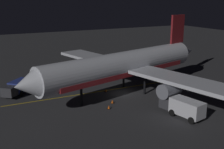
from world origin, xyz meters
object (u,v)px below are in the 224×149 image
Objects in this scene: ground_crew_worker at (38,94)px; traffic_cone_under_wing at (109,107)px; airliner at (126,65)px; baggage_truck at (18,88)px; catering_truck at (183,107)px; traffic_cone_near_right at (112,102)px; traffic_cone_far at (64,85)px; traffic_cone_near_left at (106,90)px.

ground_crew_worker is 3.16× the size of traffic_cone_under_wing.
airliner is 21.19× the size of ground_crew_worker.
baggage_truck is (7.37, 15.87, -3.53)m from airliner.
catering_truck is 3.71× the size of ground_crew_worker.
ground_crew_worker reaches higher than traffic_cone_near_right.
airliner is 5.71× the size of catering_truck.
ground_crew_worker reaches higher than traffic_cone_far.
traffic_cone_under_wing is (-8.28, -8.01, -0.64)m from ground_crew_worker.
traffic_cone_near_left and traffic_cone_near_right have the same top height.
baggage_truck is 14.32m from traffic_cone_near_left.
airliner is at bearing -127.20° from traffic_cone_near_left.
airliner is 12.17m from traffic_cone_far.
catering_truck is at bearing -144.07° from traffic_cone_near_right.
traffic_cone_near_left is at bearing -112.10° from baggage_truck.
catering_truck is at bearing -131.83° from traffic_cone_under_wing.
traffic_cone_under_wing is at bearing -139.72° from baggage_truck.
airliner reaches higher than catering_truck.
catering_truck reaches higher than traffic_cone_near_left.
traffic_cone_near_left is (13.60, 4.66, -1.01)m from catering_truck.
traffic_cone_far is (11.39, 3.76, 0.00)m from traffic_cone_near_right.
traffic_cone_far is at bearing 10.12° from traffic_cone_under_wing.
traffic_cone_near_left is at bearing -15.58° from traffic_cone_near_right.
traffic_cone_near_right is 11.99m from traffic_cone_far.
traffic_cone_near_right is at bearing -131.82° from baggage_truck.
catering_truck is 11.75× the size of traffic_cone_near_left.
airliner is at bearing -48.48° from traffic_cone_under_wing.
traffic_cone_near_right is (8.42, 6.10, -1.01)m from catering_truck.
catering_truck is at bearing -161.10° from traffic_cone_near_left.
ground_crew_worker is 11.54m from traffic_cone_under_wing.
traffic_cone_under_wing is at bearing -169.88° from traffic_cone_far.
airliner is 5.52m from traffic_cone_near_left.
ground_crew_worker is (15.01, 15.54, -0.37)m from catering_truck.
ground_crew_worker is at bearing 44.07° from traffic_cone_under_wing.
traffic_cone_near_left is 5.38m from traffic_cone_near_right.
airliner is 67.05× the size of traffic_cone_under_wing.
traffic_cone_near_left is 1.00× the size of traffic_cone_near_right.
catering_truck is 11.75× the size of traffic_cone_under_wing.
ground_crew_worker is at bearing 130.17° from traffic_cone_far.
airliner reaches higher than traffic_cone_under_wing.
traffic_cone_near_right is 1.00× the size of traffic_cone_under_wing.
traffic_cone_near_right is 1.00× the size of traffic_cone_far.
airliner is 8.57m from traffic_cone_under_wing.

